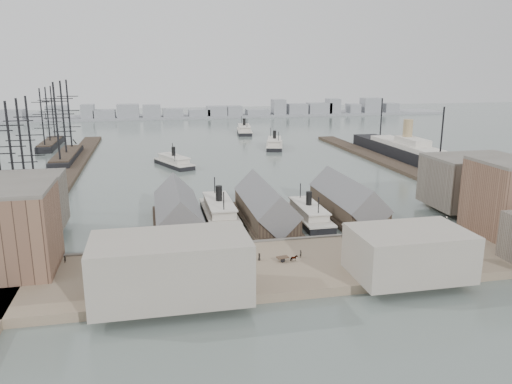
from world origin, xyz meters
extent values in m
plane|color=#53605B|center=(0.00, 0.00, 0.00)|extent=(900.00, 900.00, 0.00)
cube|color=#7B6852|center=(0.00, -20.00, 1.00)|extent=(180.00, 30.00, 2.00)
cube|color=#59544C|center=(0.00, -5.20, 1.15)|extent=(180.00, 1.20, 2.30)
cube|color=#2D231C|center=(-68.00, 100.00, 0.80)|extent=(10.00, 220.00, 1.60)
cube|color=#2D231C|center=(78.00, 90.00, 0.80)|extent=(10.00, 180.00, 1.60)
cube|color=#2D231C|center=(-26.00, 16.00, 0.60)|extent=(14.00, 42.00, 1.20)
cube|color=#2D231C|center=(-26.00, 17.00, 3.70)|extent=(12.00, 36.00, 5.00)
cube|color=#59595B|center=(-26.00, 17.00, 6.30)|extent=(12.60, 37.00, 12.60)
cube|color=#2D231C|center=(0.00, 16.00, 0.60)|extent=(14.00, 42.00, 1.20)
cube|color=#2D231C|center=(0.00, 17.00, 3.70)|extent=(12.00, 36.00, 5.00)
cube|color=#59595B|center=(0.00, 17.00, 6.30)|extent=(12.60, 37.00, 12.60)
cube|color=#2D231C|center=(26.00, 16.00, 0.60)|extent=(14.00, 42.00, 1.20)
cube|color=#2D231C|center=(26.00, 17.00, 3.70)|extent=(12.00, 36.00, 5.00)
cube|color=#59595B|center=(26.00, 17.00, 6.30)|extent=(12.60, 37.00, 12.60)
cube|color=#60564C|center=(-70.00, 18.00, 9.00)|extent=(26.00, 20.00, 14.00)
cube|color=#60564C|center=(68.00, 15.00, 9.50)|extent=(28.00, 20.00, 15.00)
cube|color=gray|center=(20.00, -32.00, 7.00)|extent=(24.00, 16.00, 10.00)
cube|color=gray|center=(-30.00, -32.00, 8.00)|extent=(30.00, 16.00, 12.00)
cylinder|color=black|center=(-45.00, -7.00, 3.80)|extent=(0.16, 0.16, 3.60)
sphere|color=beige|center=(-45.00, -7.00, 5.70)|extent=(0.44, 0.44, 0.44)
cylinder|color=black|center=(-15.00, -7.00, 3.80)|extent=(0.16, 0.16, 3.60)
sphere|color=beige|center=(-15.00, -7.00, 5.70)|extent=(0.44, 0.44, 0.44)
cylinder|color=black|center=(15.00, -7.00, 3.80)|extent=(0.16, 0.16, 3.60)
sphere|color=beige|center=(15.00, -7.00, 5.70)|extent=(0.44, 0.44, 0.44)
cylinder|color=black|center=(45.00, -7.00, 3.80)|extent=(0.16, 0.16, 3.60)
sphere|color=beige|center=(45.00, -7.00, 5.70)|extent=(0.44, 0.44, 0.44)
cube|color=gray|center=(0.00, 340.00, 1.00)|extent=(500.00, 40.00, 2.00)
cube|color=gray|center=(-145.16, 330.00, 5.14)|extent=(20.65, 14.00, 10.28)
cube|color=gray|center=(-123.57, 330.00, 3.62)|extent=(14.71, 14.00, 7.23)
cube|color=gray|center=(-107.98, 330.00, 6.62)|extent=(17.63, 14.00, 13.23)
cube|color=gray|center=(-83.49, 330.00, 6.79)|extent=(10.74, 14.00, 13.58)
cube|color=gray|center=(-69.86, 330.00, 4.32)|extent=(18.06, 14.00, 8.64)
cube|color=gray|center=(-49.92, 330.00, 6.64)|extent=(18.55, 14.00, 13.29)
cube|color=gray|center=(-29.70, 330.00, 6.24)|extent=(15.33, 14.00, 12.47)
cube|color=gray|center=(-11.29, 330.00, 4.36)|extent=(17.56, 14.00, 8.72)
cube|color=gray|center=(11.96, 330.00, 3.82)|extent=(18.76, 14.00, 7.63)
cube|color=gray|center=(27.85, 330.00, 5.17)|extent=(17.61, 14.00, 10.35)
cube|color=gray|center=(44.04, 330.00, 5.15)|extent=(13.38, 14.00, 10.30)
cube|color=gray|center=(65.61, 330.00, 3.38)|extent=(20.73, 14.00, 6.75)
cube|color=gray|center=(85.69, 330.00, 7.79)|extent=(11.51, 14.00, 15.57)
cube|color=gray|center=(103.47, 330.00, 5.63)|extent=(18.17, 14.00, 11.26)
cube|color=gray|center=(125.20, 330.00, 5.92)|extent=(21.81, 14.00, 11.83)
cube|color=gray|center=(139.05, 330.00, 7.75)|extent=(11.12, 14.00, 15.50)
cube|color=gray|center=(159.69, 330.00, 5.14)|extent=(10.90, 14.00, 10.29)
cube|color=gray|center=(177.90, 330.00, 7.86)|extent=(17.95, 14.00, 15.72)
cube|color=gray|center=(197.92, 330.00, 5.26)|extent=(14.21, 14.00, 10.51)
cube|color=black|center=(-13.00, 23.13, 0.98)|extent=(8.74, 30.59, 1.97)
cube|color=beige|center=(-13.00, 23.13, 2.40)|extent=(9.18, 30.59, 0.55)
cube|color=beige|center=(-13.00, 23.13, 3.93)|extent=(7.10, 21.85, 2.40)
cube|color=beige|center=(-13.00, 23.13, 5.46)|extent=(7.65, 24.03, 0.44)
cylinder|color=black|center=(-13.00, 23.13, 7.87)|extent=(1.97, 1.97, 4.92)
cylinder|color=black|center=(-13.00, 32.96, 7.65)|extent=(0.33, 0.33, 6.55)
cylinder|color=black|center=(-13.00, 13.30, 7.65)|extent=(0.33, 0.33, 6.55)
cube|color=black|center=(13.00, 15.02, 0.87)|extent=(7.75, 27.13, 1.74)
cube|color=beige|center=(13.00, 15.02, 2.13)|extent=(8.14, 27.13, 0.48)
cube|color=beige|center=(13.00, 15.02, 3.49)|extent=(6.30, 19.38, 2.13)
cube|color=beige|center=(13.00, 15.02, 4.85)|extent=(6.78, 21.32, 0.39)
cylinder|color=black|center=(13.00, 15.02, 6.98)|extent=(1.74, 1.74, 4.36)
cylinder|color=black|center=(13.00, 23.74, 6.78)|extent=(0.29, 0.29, 5.81)
cylinder|color=black|center=(13.00, 6.30, 6.78)|extent=(0.29, 0.29, 5.81)
cube|color=black|center=(-22.21, 109.04, 0.88)|extent=(17.95, 28.14, 1.75)
cube|color=beige|center=(-22.21, 109.04, 2.14)|extent=(18.31, 28.30, 0.49)
cube|color=beige|center=(-22.21, 109.04, 3.51)|extent=(13.53, 20.40, 2.14)
cube|color=beige|center=(-22.21, 109.04, 4.87)|extent=(14.74, 22.39, 0.39)
cylinder|color=black|center=(-22.21, 109.04, 7.02)|extent=(1.75, 1.75, 4.38)
cylinder|color=black|center=(-22.21, 117.81, 6.82)|extent=(0.29, 0.29, 5.85)
cylinder|color=black|center=(-22.21, 100.27, 6.82)|extent=(0.29, 0.29, 5.85)
cube|color=black|center=(36.81, 151.32, 0.95)|extent=(15.75, 30.72, 1.90)
cube|color=beige|center=(36.81, 151.32, 2.32)|extent=(16.16, 30.83, 0.53)
cube|color=beige|center=(36.81, 151.32, 3.80)|extent=(12.05, 22.16, 2.32)
cube|color=beige|center=(36.81, 151.32, 5.28)|extent=(13.10, 24.33, 0.42)
cylinder|color=black|center=(36.81, 151.32, 7.60)|extent=(1.90, 1.90, 4.75)
cylinder|color=black|center=(36.81, 160.81, 7.39)|extent=(0.32, 0.32, 6.33)
cylinder|color=black|center=(36.81, 141.82, 7.39)|extent=(0.32, 0.32, 6.33)
cube|color=black|center=(31.67, 216.26, 1.00)|extent=(12.88, 31.97, 2.00)
cube|color=beige|center=(31.67, 216.26, 2.44)|extent=(13.32, 32.03, 0.55)
cube|color=beige|center=(31.67, 216.26, 4.00)|extent=(10.06, 22.95, 2.44)
cube|color=beige|center=(31.67, 216.26, 5.55)|extent=(10.91, 25.22, 0.44)
cylinder|color=black|center=(31.67, 216.26, 7.99)|extent=(2.00, 2.00, 4.99)
cylinder|color=black|center=(31.67, 226.25, 7.77)|extent=(0.33, 0.33, 6.66)
cylinder|color=black|center=(31.67, 206.27, 7.77)|extent=(0.33, 0.33, 6.66)
cube|color=black|center=(-75.89, 52.82, 1.71)|extent=(8.54, 58.81, 3.41)
cube|color=#2D231C|center=(-75.89, 52.82, 3.70)|extent=(8.06, 52.93, 0.57)
cylinder|color=black|center=(-75.89, 45.96, 18.97)|extent=(0.76, 0.76, 32.25)
cylinder|color=black|center=(-75.89, 59.68, 18.97)|extent=(0.76, 0.76, 32.25)
cylinder|color=black|center=(-75.89, 73.41, 18.97)|extent=(0.76, 0.76, 32.25)
cube|color=black|center=(-72.99, 133.24, 1.89)|extent=(9.43, 54.48, 3.77)
cube|color=#2D231C|center=(-72.99, 133.24, 4.09)|extent=(8.90, 49.03, 0.63)
cylinder|color=black|center=(-72.99, 114.17, 20.95)|extent=(0.84, 0.84, 35.62)
cylinder|color=black|center=(-72.99, 133.24, 20.95)|extent=(0.84, 0.84, 35.62)
cylinder|color=black|center=(-72.99, 152.31, 20.95)|extent=(0.84, 0.84, 35.62)
cube|color=black|center=(-88.78, 181.19, 1.66)|extent=(8.30, 46.09, 3.32)
cube|color=#2D231C|center=(-88.78, 181.19, 3.60)|extent=(7.84, 41.48, 0.55)
cylinder|color=black|center=(-88.78, 165.06, 18.44)|extent=(0.74, 0.74, 31.34)
cylinder|color=black|center=(-88.78, 181.19, 18.44)|extent=(0.74, 0.74, 31.34)
cylinder|color=black|center=(-88.78, 197.32, 18.44)|extent=(0.74, 0.74, 31.34)
cube|color=black|center=(92.00, 101.90, 3.17)|extent=(13.74, 100.38, 6.34)
cube|color=beige|center=(92.00, 101.90, 7.40)|extent=(11.62, 58.12, 2.11)
cube|color=beige|center=(92.00, 96.62, 10.04)|extent=(8.45, 21.13, 3.17)
cylinder|color=tan|center=(92.00, 101.90, 14.79)|extent=(4.65, 4.65, 10.57)
cube|color=black|center=(56.94, -13.31, 2.37)|extent=(2.79, 8.83, 0.73)
cube|color=#2C3526|center=(56.94, -13.31, 3.92)|extent=(2.91, 9.30, 2.38)
cube|color=#59595B|center=(56.94, -13.31, 5.25)|extent=(3.12, 9.67, 0.27)
imported|color=black|center=(-40.13, -18.46, 2.83)|extent=(1.88, 1.78, 1.67)
cube|color=#3F2D21|center=(-42.58, -19.35, 2.90)|extent=(2.96, 2.30, 0.25)
cylinder|color=black|center=(-42.34, -20.01, 2.55)|extent=(1.06, 0.45, 1.10)
cylinder|color=black|center=(-42.82, -18.69, 2.55)|extent=(1.06, 0.45, 1.10)
imported|color=black|center=(-1.78, -19.77, 2.72)|extent=(1.81, 1.06, 1.43)
cube|color=#3F2D21|center=(-4.33, -19.31, 2.90)|extent=(2.82, 1.94, 0.25)
cylinder|color=black|center=(-4.46, -20.00, 2.55)|extent=(1.10, 0.27, 1.10)
cylinder|color=black|center=(-4.21, -18.62, 2.55)|extent=(1.10, 0.27, 1.10)
imported|color=black|center=(13.81, -24.30, 2.78)|extent=(1.74, 1.89, 1.56)
cube|color=#3F2D21|center=(11.35, -23.48, 2.90)|extent=(2.94, 2.24, 0.25)
cylinder|color=black|center=(11.13, -24.15, 2.55)|extent=(1.07, 0.42, 1.10)
cylinder|color=black|center=(11.57, -22.82, 2.55)|extent=(1.07, 0.42, 1.10)
imported|color=black|center=(-53.00, -9.65, 2.86)|extent=(0.73, 0.77, 1.71)
imported|color=black|center=(-41.33, -19.93, 2.89)|extent=(1.07, 1.10, 1.78)
imported|color=black|center=(-23.72, -10.27, 2.90)|extent=(1.23, 1.33, 1.80)
imported|color=black|center=(-20.31, -20.79, 2.90)|extent=(1.10, 1.01, 1.81)
imported|color=black|center=(-9.42, -17.49, 2.87)|extent=(0.82, 0.99, 1.75)
imported|color=black|center=(0.48, -17.73, 2.88)|extent=(0.79, 0.79, 1.76)
imported|color=black|center=(27.25, -8.00, 2.81)|extent=(0.91, 0.98, 1.63)
imported|color=black|center=(25.58, -26.59, 2.90)|extent=(1.33, 1.18, 1.79)
imported|color=black|center=(41.45, -9.15, 2.79)|extent=(0.90, 0.96, 1.59)
imported|color=black|center=(-29.55, -25.73, 2.91)|extent=(0.81, 0.73, 1.82)
camera|label=1|loc=(-32.73, -122.54, 45.51)|focal=35.00mm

